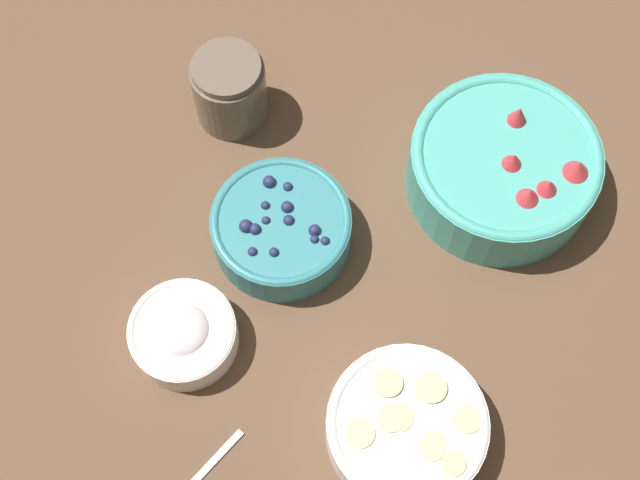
{
  "coord_description": "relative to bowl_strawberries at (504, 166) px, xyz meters",
  "views": [
    {
      "loc": [
        0.07,
        0.39,
        0.96
      ],
      "look_at": [
        0.09,
        -0.02,
        0.04
      ],
      "focal_mm": 50.0,
      "sensor_mm": 36.0,
      "label": 1
    }
  ],
  "objects": [
    {
      "name": "bowl_blueberries",
      "position": [
        0.26,
        0.08,
        -0.01
      ],
      "size": [
        0.16,
        0.16,
        0.06
      ],
      "color": "teal",
      "rests_on": "ground_plane"
    },
    {
      "name": "bowl_strawberries",
      "position": [
        0.0,
        0.0,
        0.0
      ],
      "size": [
        0.22,
        0.22,
        0.1
      ],
      "color": "#47AD9E",
      "rests_on": "ground_plane"
    },
    {
      "name": "jar_chocolate",
      "position": [
        0.33,
        -0.09,
        -0.0
      ],
      "size": [
        0.09,
        0.09,
        0.1
      ],
      "color": "brown",
      "rests_on": "ground_plane"
    },
    {
      "name": "ground_plane",
      "position": [
        0.12,
        0.12,
        -0.05
      ],
      "size": [
        4.0,
        4.0,
        0.0
      ],
      "primitive_type": "plane",
      "color": "brown"
    },
    {
      "name": "bowl_bananas",
      "position": [
        0.11,
        0.31,
        -0.01
      ],
      "size": [
        0.17,
        0.17,
        0.05
      ],
      "color": "white",
      "rests_on": "ground_plane"
    },
    {
      "name": "bowl_cream",
      "position": [
        0.36,
        0.21,
        -0.02
      ],
      "size": [
        0.12,
        0.12,
        0.05
      ],
      "color": "white",
      "rests_on": "ground_plane"
    }
  ]
}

